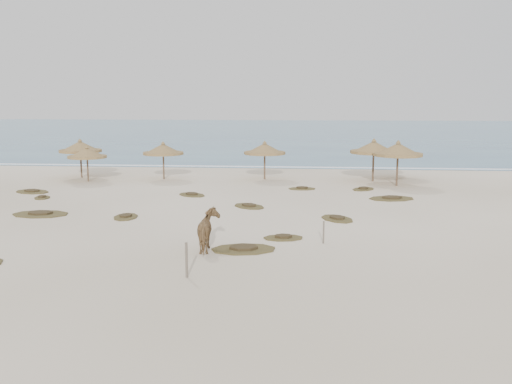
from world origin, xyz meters
TOP-DOWN VIEW (x-y plane):
  - ground at (0.00, 0.00)m, footprint 160.00×160.00m
  - ocean at (0.00, 75.00)m, footprint 200.00×100.00m
  - foam_line at (0.00, 26.00)m, footprint 70.00×0.60m
  - palapa_0 at (-11.10, 16.35)m, footprint 3.66×3.66m
  - palapa_1 at (-12.38, 18.32)m, footprint 3.25×3.25m
  - palapa_2 at (-5.92, 17.98)m, footprint 3.47×3.47m
  - palapa_3 at (1.57, 18.56)m, footprint 3.70×3.70m
  - palapa_4 at (9.46, 18.14)m, footprint 4.33×4.33m
  - palapa_5 at (10.88, 16.26)m, footprint 4.02×4.02m
  - palapa_6 at (11.51, 20.07)m, footprint 2.94×2.94m
  - horse at (0.77, -1.47)m, footprint 1.12×2.04m
  - fence_post_near at (0.58, -4.91)m, footprint 0.10×0.10m
  - fence_post_far at (5.36, 0.06)m, footprint 0.07×0.07m
  - scrub_1 at (-9.17, 4.70)m, footprint 3.00×1.99m
  - scrub_2 at (-4.52, 4.39)m, footprint 1.40×1.97m
  - scrub_3 at (1.47, 7.76)m, footprint 2.40×2.41m
  - scrub_4 at (6.19, 4.87)m, footprint 2.18×2.48m
  - scrub_5 at (9.77, 10.94)m, footprint 3.09×2.37m
  - scrub_6 at (-12.94, 11.49)m, footprint 2.88×2.45m
  - scrub_7 at (4.38, 14.19)m, footprint 1.92×1.36m
  - scrub_8 at (-11.31, 9.42)m, footprint 1.28×1.60m
  - scrub_9 at (2.13, -1.26)m, footprint 2.89×2.14m
  - scrub_10 at (8.42, 14.36)m, footprint 2.06×2.17m
  - scrub_12 at (3.65, 0.74)m, footprint 1.91×1.42m
  - scrub_13 at (-2.45, 11.19)m, footprint 2.35×2.28m

SIDE VIEW (x-z plane):
  - ground at x=0.00m, z-range 0.00..0.00m
  - ocean at x=0.00m, z-range 0.00..0.01m
  - foam_line at x=0.00m, z-range 0.00..0.01m
  - scrub_8 at x=-11.31m, z-range -0.03..0.13m
  - scrub_12 at x=3.65m, z-range -0.03..0.13m
  - scrub_5 at x=9.77m, z-range -0.03..0.13m
  - scrub_6 at x=-12.94m, z-range -0.03..0.13m
  - scrub_7 at x=4.38m, z-range -0.03..0.13m
  - scrub_13 at x=-2.45m, z-range -0.03..0.13m
  - scrub_1 at x=-9.17m, z-range -0.03..0.13m
  - scrub_2 at x=-4.52m, z-range -0.03..0.13m
  - scrub_3 at x=1.47m, z-range -0.03..0.13m
  - scrub_4 at x=6.19m, z-range -0.03..0.13m
  - scrub_9 at x=2.13m, z-range -0.03..0.13m
  - scrub_10 at x=8.42m, z-range -0.03..0.13m
  - fence_post_far at x=5.36m, z-range 0.00..0.96m
  - fence_post_near at x=0.58m, z-range 0.00..1.22m
  - horse at x=0.77m, z-range 0.00..1.64m
  - palapa_6 at x=11.51m, z-range 0.68..3.15m
  - palapa_0 at x=-11.10m, z-range 0.72..3.35m
  - palapa_2 at x=-5.92m, z-range 0.78..3.61m
  - palapa_3 at x=1.57m, z-range 0.79..3.67m
  - palapa_1 at x=-12.38m, z-range 0.82..3.79m
  - palapa_4 at x=9.46m, z-range 0.87..4.00m
  - palapa_5 at x=10.88m, z-range 0.87..4.03m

